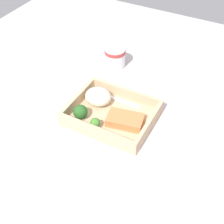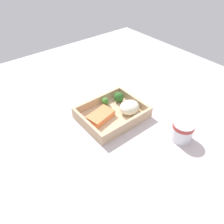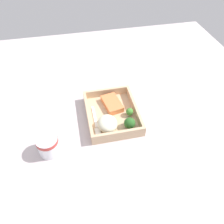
% 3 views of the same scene
% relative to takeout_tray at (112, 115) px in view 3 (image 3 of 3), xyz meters
% --- Properties ---
extents(ground_plane, '(1.60, 1.60, 0.02)m').
position_rel_takeout_tray_xyz_m(ground_plane, '(0.00, 0.00, -0.02)').
color(ground_plane, '#BFB1B3').
extents(takeout_tray, '(0.27, 0.21, 0.01)m').
position_rel_takeout_tray_xyz_m(takeout_tray, '(0.00, 0.00, 0.00)').
color(takeout_tray, tan).
rests_on(takeout_tray, ground_plane).
extents(tray_rim, '(0.27, 0.21, 0.04)m').
position_rel_takeout_tray_xyz_m(tray_rim, '(0.00, 0.00, 0.02)').
color(tray_rim, tan).
rests_on(tray_rim, takeout_tray).
extents(salmon_fillet, '(0.12, 0.09, 0.03)m').
position_rel_takeout_tray_xyz_m(salmon_fillet, '(-0.05, 0.01, 0.02)').
color(salmon_fillet, '#E97B46').
rests_on(salmon_fillet, takeout_tray).
extents(mashed_potatoes, '(0.09, 0.08, 0.05)m').
position_rel_takeout_tray_xyz_m(mashed_potatoes, '(0.07, -0.03, 0.03)').
color(mashed_potatoes, silver).
rests_on(mashed_potatoes, takeout_tray).
extents(broccoli_floret_1, '(0.03, 0.03, 0.04)m').
position_rel_takeout_tray_xyz_m(broccoli_floret_1, '(0.02, 0.07, 0.03)').
color(broccoli_floret_1, '#7FAC62').
rests_on(broccoli_floret_1, takeout_tray).
extents(broccoli_floret_2, '(0.05, 0.05, 0.05)m').
position_rel_takeout_tray_xyz_m(broccoli_floret_2, '(0.08, 0.05, 0.03)').
color(broccoli_floret_2, '#7E9E50').
rests_on(broccoli_floret_2, takeout_tray).
extents(fork, '(0.16, 0.02, 0.00)m').
position_rel_takeout_tray_xyz_m(fork, '(0.03, -0.08, 0.01)').
color(fork, white).
rests_on(fork, takeout_tray).
extents(paper_cup, '(0.08, 0.08, 0.08)m').
position_rel_takeout_tray_xyz_m(paper_cup, '(0.13, -0.26, 0.04)').
color(paper_cup, white).
rests_on(paper_cup, ground_plane).
extents(receipt_slip, '(0.09, 0.14, 0.00)m').
position_rel_takeout_tray_xyz_m(receipt_slip, '(0.09, 0.27, -0.00)').
color(receipt_slip, white).
rests_on(receipt_slip, ground_plane).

